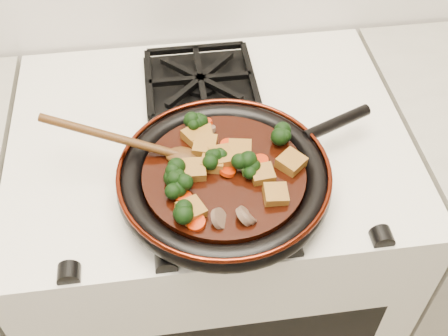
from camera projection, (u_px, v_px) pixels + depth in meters
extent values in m
cube|color=white|center=(212.00, 261.00, 1.41)|extent=(0.76, 0.60, 0.90)
cylinder|color=black|center=(224.00, 183.00, 0.95)|extent=(0.33, 0.33, 0.01)
torus|color=black|center=(224.00, 179.00, 0.94)|extent=(0.36, 0.36, 0.04)
torus|color=#4F170B|center=(224.00, 171.00, 0.93)|extent=(0.36, 0.36, 0.01)
cylinder|color=black|center=(337.00, 123.00, 1.01)|extent=(0.14, 0.07, 0.02)
cylinder|color=black|center=(224.00, 176.00, 0.94)|extent=(0.27, 0.27, 0.02)
cube|color=brown|center=(194.00, 171.00, 0.92)|extent=(0.04, 0.04, 0.03)
cube|color=brown|center=(291.00, 163.00, 0.94)|extent=(0.06, 0.06, 0.03)
cube|color=brown|center=(262.00, 175.00, 0.92)|extent=(0.04, 0.04, 0.02)
cube|color=brown|center=(213.00, 162.00, 0.94)|extent=(0.05, 0.05, 0.03)
cube|color=brown|center=(275.00, 195.00, 0.89)|extent=(0.04, 0.04, 0.03)
cube|color=brown|center=(195.00, 136.00, 0.98)|extent=(0.05, 0.05, 0.02)
cube|color=brown|center=(205.00, 147.00, 0.96)|extent=(0.05, 0.05, 0.03)
cube|color=brown|center=(202.00, 136.00, 0.98)|extent=(0.04, 0.04, 0.02)
cube|color=brown|center=(240.00, 151.00, 0.95)|extent=(0.05, 0.05, 0.02)
cube|color=brown|center=(191.00, 211.00, 0.87)|extent=(0.05, 0.05, 0.03)
cube|color=brown|center=(222.00, 158.00, 0.94)|extent=(0.05, 0.05, 0.03)
cylinder|color=#B42405|center=(261.00, 160.00, 0.94)|extent=(0.03, 0.03, 0.01)
cylinder|color=#B42405|center=(205.00, 123.00, 1.00)|extent=(0.03, 0.03, 0.02)
cylinder|color=#B42405|center=(229.00, 146.00, 0.97)|extent=(0.03, 0.03, 0.01)
cylinder|color=#B42405|center=(196.00, 222.00, 0.86)|extent=(0.03, 0.03, 0.01)
cylinder|color=#B42405|center=(184.00, 197.00, 0.89)|extent=(0.03, 0.03, 0.01)
cylinder|color=#B42405|center=(227.00, 171.00, 0.93)|extent=(0.03, 0.03, 0.02)
cylinder|color=brown|center=(219.00, 219.00, 0.86)|extent=(0.03, 0.04, 0.03)
cylinder|color=brown|center=(247.00, 215.00, 0.86)|extent=(0.04, 0.04, 0.03)
cylinder|color=brown|center=(245.00, 216.00, 0.86)|extent=(0.03, 0.04, 0.03)
cylinder|color=brown|center=(203.00, 130.00, 0.99)|extent=(0.04, 0.04, 0.02)
cylinder|color=brown|center=(205.00, 129.00, 0.99)|extent=(0.04, 0.04, 0.02)
ellipsoid|color=#47290F|center=(182.00, 156.00, 0.95)|extent=(0.07, 0.05, 0.02)
cylinder|color=#47290F|center=(111.00, 137.00, 0.94)|extent=(0.02, 0.02, 0.24)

